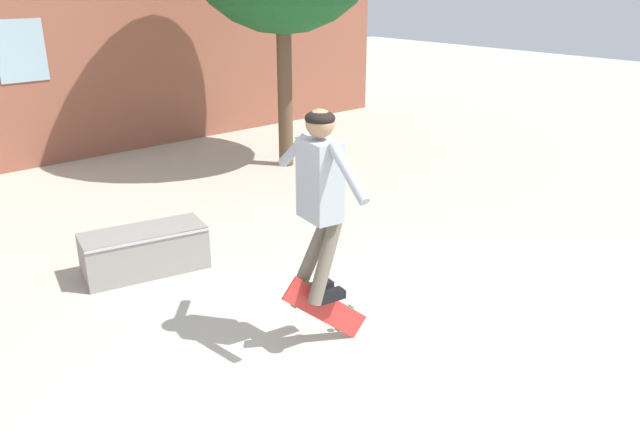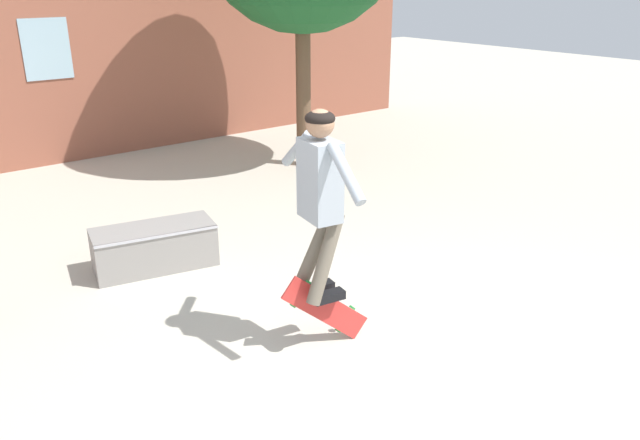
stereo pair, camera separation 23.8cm
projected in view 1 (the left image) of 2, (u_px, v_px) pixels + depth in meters
ground_plane at (429, 379)px, 4.65m from camera, size 40.00×40.00×0.00m
skate_ledge at (145, 251)px, 6.27m from camera, size 1.28×0.75×0.45m
skater at (320, 190)px, 4.63m from camera, size 0.41×1.18×1.50m
skateboard_flipping at (325, 308)px, 5.00m from camera, size 0.71×0.27×0.65m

